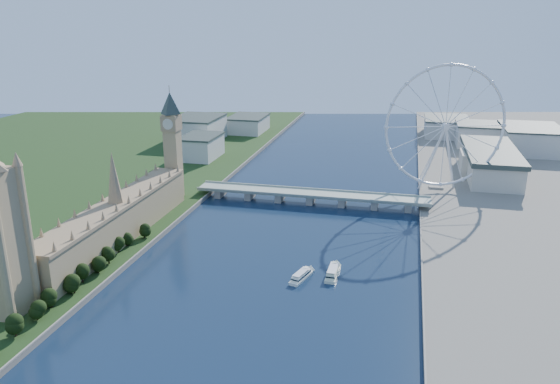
% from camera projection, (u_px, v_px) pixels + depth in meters
% --- Properties ---
extents(tree_row, '(9.05, 217.05, 20.63)m').
position_uv_depth(tree_row, '(62.00, 292.00, 329.62)').
color(tree_row, black).
rests_on(tree_row, ground).
extents(parliament_range, '(24.00, 200.00, 70.00)m').
position_uv_depth(parliament_range, '(118.00, 220.00, 419.01)').
color(parliament_range, tan).
rests_on(parliament_range, ground).
extents(big_ben, '(20.02, 20.02, 110.00)m').
position_uv_depth(big_ben, '(172.00, 132.00, 504.61)').
color(big_ben, tan).
rests_on(big_ben, ground).
extents(westminster_bridge, '(220.00, 22.00, 9.50)m').
position_uv_depth(westminster_bridge, '(311.00, 196.00, 515.37)').
color(westminster_bridge, gray).
rests_on(westminster_bridge, ground).
extents(london_eye, '(113.60, 39.12, 124.30)m').
position_uv_depth(london_eye, '(446.00, 127.00, 521.90)').
color(london_eye, silver).
rests_on(london_eye, ground).
extents(county_hall, '(54.00, 144.00, 35.00)m').
position_uv_depth(county_hall, '(488.00, 177.00, 599.92)').
color(county_hall, beige).
rests_on(county_hall, ground).
extents(city_skyline, '(505.00, 280.00, 32.00)m').
position_uv_depth(city_skyline, '(373.00, 133.00, 744.98)').
color(city_skyline, beige).
rests_on(city_skyline, ground).
extents(tour_boat_near, '(14.18, 27.69, 5.91)m').
position_uv_depth(tour_boat_near, '(301.00, 279.00, 365.19)').
color(tour_boat_near, white).
rests_on(tour_boat_near, ground).
extents(tour_boat_far, '(8.26, 29.76, 6.54)m').
position_uv_depth(tour_boat_far, '(333.00, 276.00, 370.13)').
color(tour_boat_far, beige).
rests_on(tour_boat_far, ground).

